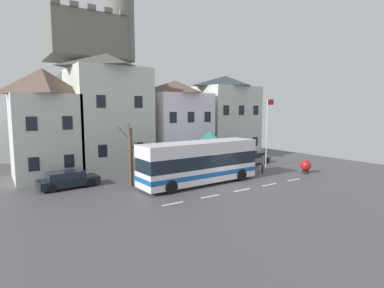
{
  "coord_description": "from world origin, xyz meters",
  "views": [
    {
      "loc": [
        -15.57,
        -17.62,
        6.07
      ],
      "look_at": [
        -0.26,
        5.34,
        2.89
      ],
      "focal_mm": 28.66,
      "sensor_mm": 36.0,
      "label": 1
    }
  ],
  "objects_px": {
    "townhouse_00": "(45,124)",
    "bare_tree_00": "(131,156)",
    "townhouse_01": "(108,112)",
    "bus_shelter": "(210,139)",
    "public_bench": "(209,162)",
    "parked_car_00": "(68,180)",
    "harbour_buoy": "(306,166)",
    "pedestrian_01": "(251,162)",
    "flagpole": "(267,128)",
    "pedestrian_00": "(263,163)",
    "hilltop_castle": "(85,97)",
    "transit_bus": "(200,163)",
    "parked_car_01": "(253,158)",
    "townhouse_03": "(225,117)",
    "pedestrian_02": "(241,161)",
    "townhouse_02": "(175,122)"
  },
  "relations": [
    {
      "from": "townhouse_00",
      "to": "bare_tree_00",
      "type": "height_order",
      "value": "townhouse_00"
    },
    {
      "from": "townhouse_01",
      "to": "bus_shelter",
      "type": "xyz_separation_m",
      "value": [
        7.75,
        -6.53,
        -2.55
      ]
    },
    {
      "from": "townhouse_01",
      "to": "bare_tree_00",
      "type": "height_order",
      "value": "townhouse_01"
    },
    {
      "from": "public_bench",
      "to": "bus_shelter",
      "type": "bearing_deg",
      "value": -125.24
    },
    {
      "from": "parked_car_00",
      "to": "harbour_buoy",
      "type": "relative_size",
      "value": 3.66
    },
    {
      "from": "townhouse_00",
      "to": "townhouse_01",
      "type": "height_order",
      "value": "townhouse_01"
    },
    {
      "from": "pedestrian_01",
      "to": "parked_car_00",
      "type": "bearing_deg",
      "value": 168.14
    },
    {
      "from": "parked_car_00",
      "to": "public_bench",
      "type": "xyz_separation_m",
      "value": [
        14.23,
        0.83,
        -0.17
      ]
    },
    {
      "from": "pedestrian_01",
      "to": "flagpole",
      "type": "height_order",
      "value": "flagpole"
    },
    {
      "from": "pedestrian_00",
      "to": "public_bench",
      "type": "relative_size",
      "value": 1.09
    },
    {
      "from": "townhouse_01",
      "to": "pedestrian_00",
      "type": "height_order",
      "value": "townhouse_01"
    },
    {
      "from": "townhouse_00",
      "to": "flagpole",
      "type": "relative_size",
      "value": 1.34
    },
    {
      "from": "bare_tree_00",
      "to": "pedestrian_00",
      "type": "bearing_deg",
      "value": -9.96
    },
    {
      "from": "hilltop_castle",
      "to": "pedestrian_01",
      "type": "height_order",
      "value": "hilltop_castle"
    },
    {
      "from": "transit_bus",
      "to": "pedestrian_01",
      "type": "distance_m",
      "value": 7.1
    },
    {
      "from": "hilltop_castle",
      "to": "parked_car_01",
      "type": "relative_size",
      "value": 7.29
    },
    {
      "from": "townhouse_00",
      "to": "parked_car_00",
      "type": "bearing_deg",
      "value": -81.28
    },
    {
      "from": "townhouse_01",
      "to": "pedestrian_01",
      "type": "bearing_deg",
      "value": -38.91
    },
    {
      "from": "public_bench",
      "to": "harbour_buoy",
      "type": "height_order",
      "value": "harbour_buoy"
    },
    {
      "from": "townhouse_00",
      "to": "public_bench",
      "type": "relative_size",
      "value": 6.42
    },
    {
      "from": "pedestrian_00",
      "to": "harbour_buoy",
      "type": "bearing_deg",
      "value": -36.54
    },
    {
      "from": "townhouse_03",
      "to": "flagpole",
      "type": "bearing_deg",
      "value": -93.51
    },
    {
      "from": "townhouse_00",
      "to": "bare_tree_00",
      "type": "distance_m",
      "value": 8.92
    },
    {
      "from": "hilltop_castle",
      "to": "bus_shelter",
      "type": "height_order",
      "value": "hilltop_castle"
    },
    {
      "from": "parked_car_00",
      "to": "pedestrian_02",
      "type": "bearing_deg",
      "value": -13.25
    },
    {
      "from": "parked_car_01",
      "to": "bare_tree_00",
      "type": "height_order",
      "value": "bare_tree_00"
    },
    {
      "from": "pedestrian_00",
      "to": "public_bench",
      "type": "height_order",
      "value": "pedestrian_00"
    },
    {
      "from": "harbour_buoy",
      "to": "transit_bus",
      "type": "bearing_deg",
      "value": 168.61
    },
    {
      "from": "townhouse_00",
      "to": "pedestrian_02",
      "type": "distance_m",
      "value": 18.39
    },
    {
      "from": "parked_car_01",
      "to": "pedestrian_00",
      "type": "height_order",
      "value": "pedestrian_00"
    },
    {
      "from": "transit_bus",
      "to": "pedestrian_01",
      "type": "xyz_separation_m",
      "value": [
        6.95,
        1.22,
        -0.82
      ]
    },
    {
      "from": "pedestrian_00",
      "to": "public_bench",
      "type": "xyz_separation_m",
      "value": [
        -2.47,
        5.2,
        -0.42
      ]
    },
    {
      "from": "hilltop_castle",
      "to": "transit_bus",
      "type": "distance_m",
      "value": 31.03
    },
    {
      "from": "townhouse_02",
      "to": "parked_car_00",
      "type": "xyz_separation_m",
      "value": [
        -12.76,
        -5.27,
        -3.95
      ]
    },
    {
      "from": "townhouse_03",
      "to": "harbour_buoy",
      "type": "distance_m",
      "value": 12.58
    },
    {
      "from": "townhouse_02",
      "to": "harbour_buoy",
      "type": "distance_m",
      "value": 14.56
    },
    {
      "from": "hilltop_castle",
      "to": "pedestrian_02",
      "type": "xyz_separation_m",
      "value": [
        7.44,
        -28.28,
        -6.97
      ]
    },
    {
      "from": "townhouse_03",
      "to": "transit_bus",
      "type": "xyz_separation_m",
      "value": [
        -10.62,
        -9.63,
        -3.31
      ]
    },
    {
      "from": "parked_car_00",
      "to": "pedestrian_02",
      "type": "relative_size",
      "value": 2.74
    },
    {
      "from": "townhouse_01",
      "to": "bus_shelter",
      "type": "height_order",
      "value": "townhouse_01"
    },
    {
      "from": "bare_tree_00",
      "to": "townhouse_01",
      "type": "bearing_deg",
      "value": 83.55
    },
    {
      "from": "parked_car_01",
      "to": "pedestrian_02",
      "type": "distance_m",
      "value": 4.23
    },
    {
      "from": "townhouse_03",
      "to": "parked_car_00",
      "type": "bearing_deg",
      "value": -165.79
    },
    {
      "from": "transit_bus",
      "to": "pedestrian_00",
      "type": "xyz_separation_m",
      "value": [
        7.52,
        0.24,
        -0.85
      ]
    },
    {
      "from": "pedestrian_02",
      "to": "flagpole",
      "type": "relative_size",
      "value": 0.23
    },
    {
      "from": "flagpole",
      "to": "bare_tree_00",
      "type": "relative_size",
      "value": 1.42
    },
    {
      "from": "bare_tree_00",
      "to": "parked_car_00",
      "type": "bearing_deg",
      "value": 152.92
    },
    {
      "from": "pedestrian_01",
      "to": "pedestrian_02",
      "type": "bearing_deg",
      "value": 115.7
    },
    {
      "from": "hilltop_castle",
      "to": "harbour_buoy",
      "type": "height_order",
      "value": "hilltop_castle"
    },
    {
      "from": "townhouse_02",
      "to": "transit_bus",
      "type": "height_order",
      "value": "townhouse_02"
    }
  ]
}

